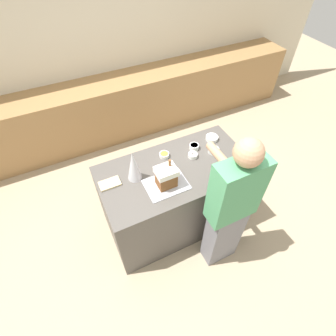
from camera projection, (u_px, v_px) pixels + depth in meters
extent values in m
plane|color=tan|center=(174.00, 218.00, 3.34)|extent=(12.00, 12.00, 0.00)
cube|color=beige|center=(105.00, 47.00, 3.76)|extent=(8.00, 0.05, 2.60)
cube|color=#9E7547|center=(120.00, 108.00, 4.17)|extent=(6.00, 0.60, 0.94)
cube|color=#514C47|center=(175.00, 197.00, 3.00)|extent=(1.57, 0.83, 0.94)
cube|color=#B2B2BC|center=(166.00, 184.00, 2.51)|extent=(0.40, 0.30, 0.01)
cube|color=brown|center=(166.00, 179.00, 2.45)|extent=(0.17, 0.14, 0.15)
cube|color=white|center=(166.00, 171.00, 2.37)|extent=(0.20, 0.16, 0.06)
cylinder|color=brown|center=(170.00, 163.00, 2.36)|extent=(0.02, 0.02, 0.07)
cone|color=silver|center=(134.00, 166.00, 2.46)|extent=(0.14, 0.14, 0.33)
cylinder|color=white|center=(193.00, 155.00, 2.76)|extent=(0.10, 0.10, 0.05)
cylinder|color=red|center=(193.00, 154.00, 2.74)|extent=(0.08, 0.08, 0.01)
cylinder|color=white|center=(212.00, 138.00, 2.94)|extent=(0.14, 0.14, 0.04)
cylinder|color=green|center=(212.00, 137.00, 2.93)|extent=(0.11, 0.11, 0.01)
cylinder|color=white|center=(164.00, 155.00, 2.76)|extent=(0.10, 0.10, 0.04)
cylinder|color=yellow|center=(164.00, 154.00, 2.75)|extent=(0.09, 0.09, 0.01)
cylinder|color=silver|center=(213.00, 150.00, 2.80)|extent=(0.12, 0.12, 0.05)
cylinder|color=#4770DB|center=(214.00, 149.00, 2.79)|extent=(0.10, 0.10, 0.01)
cylinder|color=white|center=(194.00, 147.00, 2.84)|extent=(0.10, 0.10, 0.05)
cylinder|color=red|center=(194.00, 145.00, 2.82)|extent=(0.08, 0.08, 0.01)
cube|color=#CCB78C|center=(110.00, 184.00, 2.51)|extent=(0.20, 0.12, 0.02)
cube|color=slate|center=(223.00, 235.00, 2.73)|extent=(0.35, 0.19, 0.84)
cube|color=#4C9966|center=(236.00, 191.00, 2.17)|extent=(0.45, 0.20, 0.66)
sphere|color=tan|center=(249.00, 153.00, 1.85)|extent=(0.23, 0.23, 0.23)
cylinder|color=tan|center=(224.00, 161.00, 2.20)|extent=(0.08, 0.45, 0.08)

